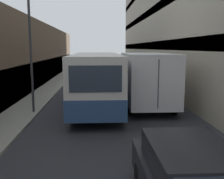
% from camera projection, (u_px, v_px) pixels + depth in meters
% --- Properties ---
extents(ground_plane, '(150.00, 150.00, 0.00)m').
position_uv_depth(ground_plane, '(108.00, 101.00, 16.19)').
color(ground_plane, '#2B2B30').
extents(sidewalk_left, '(1.78, 60.00, 0.13)m').
position_uv_depth(sidewalk_left, '(35.00, 101.00, 15.93)').
color(sidewalk_left, gray).
rests_on(sidewalk_left, ground_plane).
extents(bus, '(2.46, 9.85, 2.95)m').
position_uv_depth(bus, '(96.00, 79.00, 14.71)').
color(bus, silver).
rests_on(bus, ground_plane).
extents(box_truck, '(2.39, 7.09, 2.99)m').
position_uv_depth(box_truck, '(145.00, 77.00, 14.88)').
color(box_truck, silver).
rests_on(box_truck, ground_plane).
extents(panel_van, '(1.91, 4.47, 1.89)m').
position_uv_depth(panel_van, '(93.00, 70.00, 26.01)').
color(panel_van, silver).
rests_on(panel_van, ground_plane).
extents(street_lamp, '(0.36, 0.80, 6.67)m').
position_uv_depth(street_lamp, '(29.00, 16.00, 12.35)').
color(street_lamp, '#38383D').
rests_on(street_lamp, sidewalk_left).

